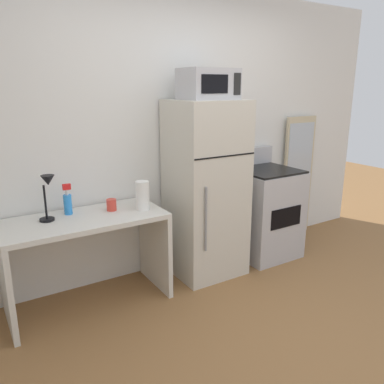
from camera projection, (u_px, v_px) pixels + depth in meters
ground_plane at (303, 349)px, 2.66m from camera, size 12.00×12.00×0.00m
wall_back_white at (178, 133)px, 3.71m from camera, size 5.00×0.10×2.60m
desk at (86, 243)px, 3.08m from camera, size 1.25×0.58×0.75m
desk_lamp at (47, 190)px, 2.88m from camera, size 0.14×0.12×0.35m
coffee_mug at (111, 205)px, 3.17m from camera, size 0.08×0.08×0.09m
spray_bottle at (68, 202)px, 3.07m from camera, size 0.06×0.06×0.25m
paper_towel_roll at (142, 196)px, 3.18m from camera, size 0.11×0.11×0.24m
refrigerator at (206, 190)px, 3.58m from camera, size 0.63×0.61×1.62m
microwave at (208, 84)px, 3.31m from camera, size 0.46×0.35×0.26m
oven_range at (265, 212)px, 4.05m from camera, size 0.61×0.61×1.10m
leaning_mirror at (298, 177)px, 4.57m from camera, size 0.44×0.03×1.40m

